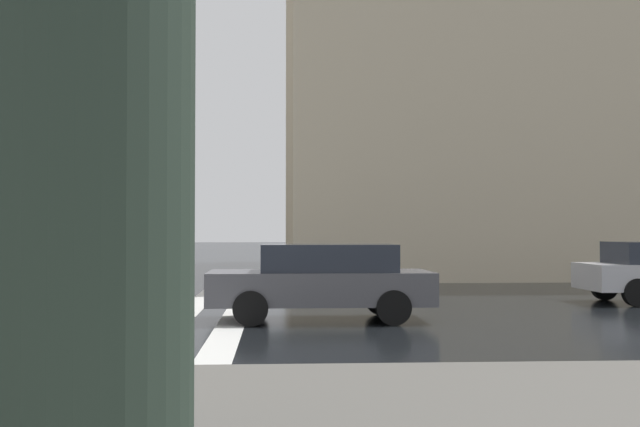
{
  "coord_description": "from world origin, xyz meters",
  "views": [
    {
      "loc": [
        -11.65,
        -5.39,
        1.64
      ],
      "look_at": [
        2.32,
        -6.19,
        1.97
      ],
      "focal_mm": 42.94,
      "sensor_mm": 36.0,
      "label": 1
    }
  ],
  "objects": [
    {
      "name": "zebra_crossing",
      "position": [
        4.0,
        -1.09,
        0.0
      ],
      "size": [
        13.0,
        7.5,
        0.01
      ],
      "color": "silver",
      "rests_on": "ground_plane"
    },
    {
      "name": "haussmann_block_corner",
      "position": [
        22.04,
        -17.25,
        11.52
      ],
      "size": [
        19.07,
        22.66,
        23.53
      ],
      "color": "beige",
      "rests_on": "ground_plane"
    },
    {
      "name": "billboard_column",
      "position": [
        -7.33,
        -4.31,
        1.87
      ],
      "size": [
        1.32,
        1.32,
        3.36
      ],
      "color": "#28382D",
      "rests_on": "sidewalk_pavement"
    },
    {
      "name": "car_dark_grey",
      "position": [
        2.5,
        -6.24,
        0.76
      ],
      "size": [
        1.85,
        4.1,
        1.41
      ],
      "color": "#4C4C51",
      "rests_on": "ground_plane"
    }
  ]
}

